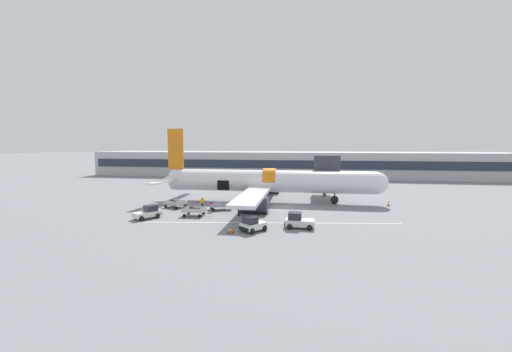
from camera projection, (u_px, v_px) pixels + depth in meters
The scene contains 18 objects.
ground_plane at pixel (282, 207), 41.69m from camera, with size 500.00×500.00×0.00m, color slate.
apron_marking_line at pixel (269, 223), 33.47m from camera, with size 27.92×3.96×0.01m.
terminal_strip at pixel (294, 164), 81.37m from camera, with size 104.52×13.09×6.27m.
jet_bridge_stub at pixel (325, 166), 48.82m from camera, with size 3.74×9.10×6.72m.
airplane at pixel (266, 182), 45.28m from camera, with size 32.90×30.36×10.64m.
baggage_tug_lead at pixel (148, 213), 35.37m from camera, with size 2.73×3.13×1.48m.
baggage_tug_mid at pixel (252, 225), 30.20m from camera, with size 2.67×2.78×1.50m.
baggage_tug_rear at pixel (299, 221), 31.33m from camera, with size 3.01×1.96×1.58m.
baggage_cart_loading at pixel (221, 206), 40.06m from camera, with size 3.77×2.63×1.01m.
baggage_cart_queued at pixel (176, 204), 41.47m from camera, with size 3.62×2.74×0.96m.
baggage_cart_empty at pixel (195, 212), 36.60m from camera, with size 3.51×2.15×1.08m.
ground_crew_loader_a at pixel (244, 202), 40.60m from camera, with size 0.51×0.51×1.60m.
ground_crew_loader_b at pixel (240, 200), 41.68m from camera, with size 0.55×0.55×1.73m.
ground_crew_driver at pixel (202, 202), 40.82m from camera, with size 0.53×0.35×1.55m.
ground_crew_supervisor at pixel (239, 208), 36.60m from camera, with size 0.58×0.42×1.68m.
safety_cone_nose at pixel (388, 203), 42.51m from camera, with size 0.44×0.44×0.73m.
safety_cone_engine_left at pixel (230, 230), 29.69m from camera, with size 0.59×0.59×0.59m.
safety_cone_wingtip at pixel (267, 211), 37.51m from camera, with size 0.46×0.46×0.71m.
Camera 1 is at (3.03, -41.08, 8.42)m, focal length 22.00 mm.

